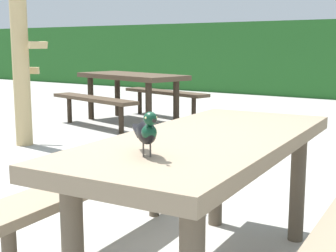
# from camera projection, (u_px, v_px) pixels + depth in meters

# --- Properties ---
(picnic_table_foreground) EXTENTS (1.81, 1.86, 0.74)m
(picnic_table_foreground) POSITION_uv_depth(u_px,v_px,m) (208.00, 172.00, 2.36)
(picnic_table_foreground) COLOR #84725B
(picnic_table_foreground) RESTS_ON ground
(bird_grackle) EXTENTS (0.24, 0.20, 0.18)m
(bird_grackle) POSITION_uv_depth(u_px,v_px,m) (147.00, 131.00, 1.85)
(bird_grackle) COLOR black
(bird_grackle) RESTS_ON picnic_table_foreground
(picnic_table_mid_right) EXTENTS (2.03, 2.01, 0.74)m
(picnic_table_mid_right) POSITION_uv_depth(u_px,v_px,m) (131.00, 86.00, 7.27)
(picnic_table_mid_right) COLOR #473828
(picnic_table_mid_right) RESTS_ON ground
(stalk_post_left_side) EXTENTS (0.51, 0.36, 1.77)m
(stalk_post_left_side) POSITION_uv_depth(u_px,v_px,m) (21.00, 70.00, 5.56)
(stalk_post_left_side) COLOR tan
(stalk_post_left_side) RESTS_ON ground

